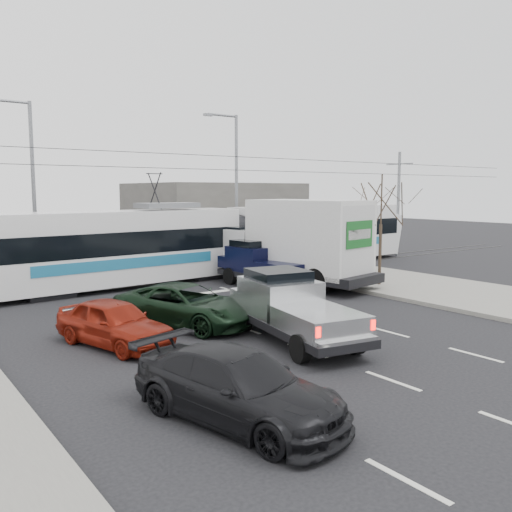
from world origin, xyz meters
TOP-DOWN VIEW (x-y plane):
  - ground at (0.00, 0.00)m, footprint 120.00×120.00m
  - sidewalk_right at (9.00, 0.00)m, footprint 6.00×60.00m
  - rails at (0.00, 10.00)m, footprint 60.00×1.60m
  - building_right at (12.00, 24.00)m, footprint 12.00×10.00m
  - bare_tree at (7.60, 2.50)m, footprint 2.40×2.40m
  - traffic_signal at (6.47, 6.50)m, footprint 0.44×0.44m
  - street_lamp_near at (7.31, 14.00)m, footprint 2.38×0.25m
  - street_lamp_far at (-4.19, 16.00)m, footprint 2.38×0.25m
  - catenary at (0.00, 10.00)m, footprint 60.00×0.20m
  - tram at (4.49, 10.01)m, footprint 25.66×4.19m
  - silver_pickup at (-1.32, -1.77)m, footprint 2.84×5.77m
  - box_truck at (4.93, 5.22)m, footprint 4.05×8.35m
  - navy_pickup at (3.44, 6.01)m, footprint 2.28×5.14m
  - green_car at (-3.05, 1.47)m, footprint 4.06×5.43m
  - red_car at (-5.83, 0.63)m, footprint 2.60×4.24m
  - dark_car at (-5.84, -5.65)m, footprint 2.98×5.00m

SIDE VIEW (x-z plane):
  - ground at x=0.00m, z-range 0.00..0.00m
  - rails at x=0.00m, z-range 0.00..0.03m
  - sidewalk_right at x=9.00m, z-range 0.00..0.15m
  - red_car at x=-5.83m, z-range 0.00..1.35m
  - dark_car at x=-5.84m, z-range 0.00..1.36m
  - green_car at x=-3.05m, z-range 0.00..1.37m
  - silver_pickup at x=-1.32m, z-range -0.01..2.00m
  - navy_pickup at x=3.44m, z-range -0.01..2.09m
  - tram at x=4.49m, z-range -0.76..4.46m
  - box_truck at x=4.93m, z-range -0.02..3.98m
  - building_right at x=12.00m, z-range 0.00..5.00m
  - traffic_signal at x=6.47m, z-range 0.94..4.54m
  - bare_tree at x=7.60m, z-range 1.29..6.29m
  - catenary at x=0.00m, z-range 0.38..7.38m
  - street_lamp_near at x=7.31m, z-range 0.61..9.61m
  - street_lamp_far at x=-4.19m, z-range 0.61..9.61m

